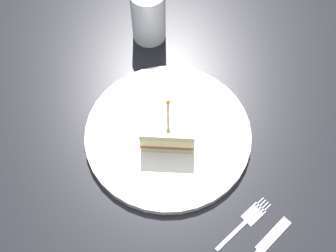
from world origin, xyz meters
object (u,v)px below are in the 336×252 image
at_px(drink_glass, 148,17).
at_px(sandwich_half_center, 169,123).
at_px(plate, 168,134).
at_px(fork, 248,219).
at_px(knife, 266,243).

bearing_deg(drink_glass, sandwich_half_center, -144.24).
xyz_separation_m(plate, drink_glass, (0.19, 0.13, 0.04)).
distance_m(drink_glass, fork, 0.42).
distance_m(plate, drink_glass, 0.24).
height_order(sandwich_half_center, drink_glass, sandwich_half_center).
height_order(drink_glass, knife, drink_glass).
bearing_deg(plate, fork, -114.24).
bearing_deg(knife, plate, 64.47).
bearing_deg(plate, sandwich_half_center, -15.44).
bearing_deg(drink_glass, plate, -144.88).
bearing_deg(plate, drink_glass, 35.12).
bearing_deg(knife, drink_glass, 49.93).
bearing_deg(knife, fork, 58.66).
distance_m(plate, fork, 0.20).
relative_size(plate, fork, 2.57).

